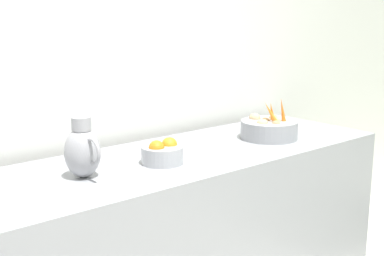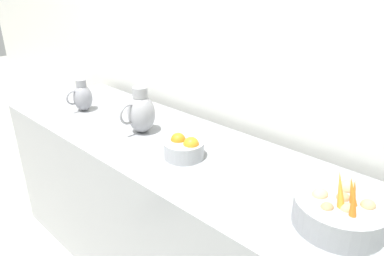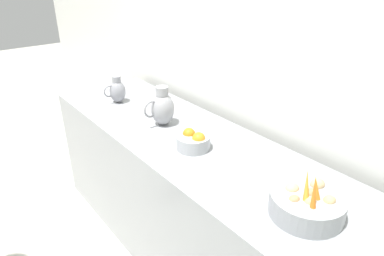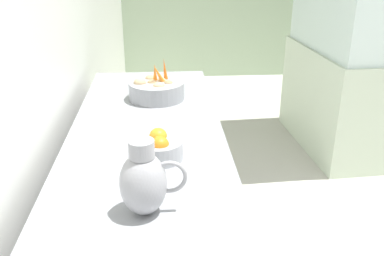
{
  "view_description": "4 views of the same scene",
  "coord_description": "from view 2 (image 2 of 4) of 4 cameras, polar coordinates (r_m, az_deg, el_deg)",
  "views": [
    {
      "loc": [
        0.42,
        -1.19,
        1.57
      ],
      "look_at": [
        -1.44,
        0.39,
        1.03
      ],
      "focal_mm": 49.6,
      "sensor_mm": 36.0,
      "label": 1
    },
    {
      "loc": [
        -0.39,
        1.24,
        1.68
      ],
      "look_at": [
        -1.48,
        0.2,
        1.03
      ],
      "focal_mm": 32.86,
      "sensor_mm": 36.0,
      "label": 2
    },
    {
      "loc": [
        -0.36,
        1.51,
        1.84
      ],
      "look_at": [
        -1.43,
        0.18,
        1.01
      ],
      "focal_mm": 32.14,
      "sensor_mm": 36.0,
      "label": 3
    },
    {
      "loc": [
        -1.41,
        -1.35,
        1.69
      ],
      "look_at": [
        -1.31,
        0.04,
        1.09
      ],
      "focal_mm": 40.33,
      "sensor_mm": 36.0,
      "label": 4
    }
  ],
  "objects": [
    {
      "name": "orange_bowl",
      "position": [
        1.64,
        -1.29,
        -3.23
      ],
      "size": [
        0.19,
        0.19,
        0.11
      ],
      "color": "#9EA0A5",
      "rests_on": "prep_counter"
    },
    {
      "name": "metal_pitcher_tall",
      "position": [
        1.9,
        -8.32,
        2.54
      ],
      "size": [
        0.21,
        0.15,
        0.25
      ],
      "color": "#939399",
      "rests_on": "prep_counter"
    },
    {
      "name": "tile_wall_left",
      "position": [
        1.67,
        24.26,
        15.37
      ],
      "size": [
        0.1,
        7.88,
        3.0
      ],
      "primitive_type": "cube",
      "color": "silver",
      "rests_on": "ground_plane"
    },
    {
      "name": "metal_pitcher_short",
      "position": [
        2.31,
        -17.37,
        4.85
      ],
      "size": [
        0.17,
        0.12,
        0.2
      ],
      "color": "gray",
      "rests_on": "prep_counter"
    },
    {
      "name": "vegetable_colander",
      "position": [
        1.32,
        22.83,
        -12.41
      ],
      "size": [
        0.31,
        0.31,
        0.22
      ],
      "color": "gray",
      "rests_on": "prep_counter"
    },
    {
      "name": "prep_counter",
      "position": [
        1.97,
        -0.58,
        -15.3
      ],
      "size": [
        0.71,
        2.61,
        0.89
      ],
      "primitive_type": "cube",
      "color": "gray",
      "rests_on": "ground_plane"
    }
  ]
}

